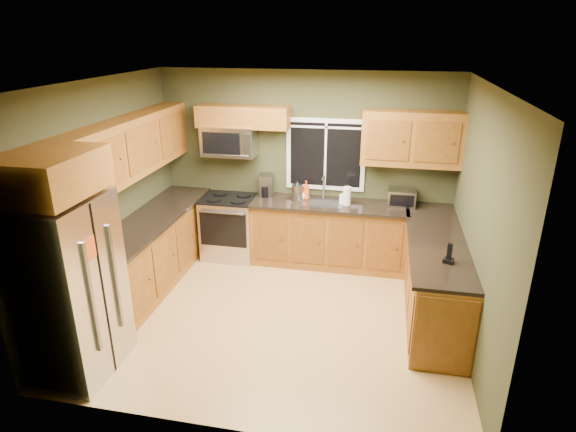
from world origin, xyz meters
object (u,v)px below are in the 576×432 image
(range, at_px, (230,227))
(microwave, at_px, (229,141))
(toaster_oven, at_px, (402,198))
(paper_towel_roll, at_px, (347,196))
(soap_bottle_b, at_px, (344,197))
(soap_bottle_c, at_px, (301,195))
(kettle, at_px, (297,192))
(refrigerator, at_px, (69,288))
(cordless_phone, at_px, (449,257))
(soap_bottle_a, at_px, (306,190))
(coffee_maker, at_px, (266,186))

(range, relative_size, microwave, 1.23)
(toaster_oven, relative_size, paper_towel_roll, 1.32)
(soap_bottle_b, bearing_deg, soap_bottle_c, 175.27)
(range, relative_size, kettle, 3.32)
(paper_towel_roll, relative_size, soap_bottle_c, 1.85)
(microwave, relative_size, kettle, 2.69)
(paper_towel_roll, bearing_deg, microwave, 175.07)
(toaster_oven, xyz_separation_m, soap_bottle_b, (-0.78, -0.08, -0.01))
(kettle, bearing_deg, range, -177.80)
(soap_bottle_c, bearing_deg, kettle, -140.00)
(refrigerator, height_order, soap_bottle_c, refrigerator)
(refrigerator, relative_size, cordless_phone, 8.33)
(kettle, relative_size, soap_bottle_a, 1.06)
(coffee_maker, relative_size, soap_bottle_a, 1.16)
(microwave, bearing_deg, cordless_phone, -30.52)
(soap_bottle_c, xyz_separation_m, cordless_phone, (1.84, -1.65, -0.01))
(range, height_order, cordless_phone, cordless_phone)
(soap_bottle_c, bearing_deg, refrigerator, -121.39)
(toaster_oven, xyz_separation_m, paper_towel_roll, (-0.74, -0.12, 0.01))
(microwave, relative_size, soap_bottle_b, 3.73)
(range, height_order, soap_bottle_b, soap_bottle_b)
(soap_bottle_a, bearing_deg, kettle, -142.78)
(soap_bottle_a, height_order, soap_bottle_c, soap_bottle_a)
(soap_bottle_a, bearing_deg, toaster_oven, -0.44)
(microwave, relative_size, soap_bottle_c, 4.96)
(refrigerator, distance_m, cordless_phone, 3.78)
(soap_bottle_b, distance_m, soap_bottle_c, 0.61)
(refrigerator, bearing_deg, cordless_phone, 18.57)
(range, distance_m, paper_towel_roll, 1.80)
(soap_bottle_b, bearing_deg, soap_bottle_a, 170.46)
(kettle, height_order, soap_bottle_a, kettle)
(paper_towel_roll, xyz_separation_m, soap_bottle_a, (-0.59, 0.13, 0.00))
(toaster_oven, bearing_deg, cordless_phone, -74.91)
(range, height_order, kettle, kettle)
(microwave, bearing_deg, soap_bottle_b, -3.66)
(soap_bottle_a, bearing_deg, refrigerator, -121.89)
(kettle, distance_m, soap_bottle_b, 0.66)
(cordless_phone, bearing_deg, coffee_maker, 143.81)
(paper_towel_roll, distance_m, soap_bottle_c, 0.66)
(range, relative_size, coffee_maker, 3.04)
(microwave, distance_m, cordless_phone, 3.43)
(paper_towel_roll, height_order, cordless_phone, paper_towel_roll)
(paper_towel_roll, bearing_deg, soap_bottle_b, 138.18)
(refrigerator, xyz_separation_m, microwave, (0.69, 2.91, 0.83))
(cordless_phone, bearing_deg, soap_bottle_a, 136.49)
(refrigerator, bearing_deg, coffee_maker, 67.70)
(microwave, distance_m, toaster_oven, 2.53)
(microwave, distance_m, soap_bottle_a, 1.29)
(soap_bottle_c, bearing_deg, cordless_phone, -41.85)
(refrigerator, xyz_separation_m, coffee_maker, (1.20, 2.94, 0.18))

